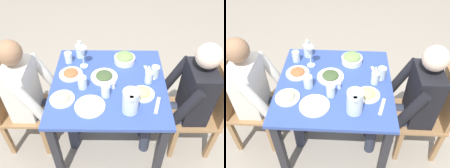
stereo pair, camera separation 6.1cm
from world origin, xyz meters
TOP-DOWN VIEW (x-y plane):
  - ground_plane at (0.00, 0.00)m, footprint 8.00×8.00m
  - dining_table at (0.00, 0.00)m, footprint 0.94×0.94m
  - chair_near at (-0.06, -0.83)m, footprint 0.40×0.40m
  - chair_far at (-0.03, 0.83)m, footprint 0.40×0.40m
  - diner_near at (-0.06, -0.63)m, footprint 0.48×0.53m
  - diner_far at (-0.03, 0.63)m, footprint 0.48×0.53m
  - water_pitcher at (-0.29, -0.16)m, footprint 0.16×0.12m
  - salad_bowl at (0.29, -0.14)m, footprint 0.19×0.19m
  - plate_beans at (-0.19, 0.35)m, footprint 0.19×0.19m
  - plate_rice_curry at (0.10, 0.33)m, footprint 0.20×0.20m
  - plate_fries at (-0.13, -0.27)m, footprint 0.19×0.19m
  - plate_yoghurt at (-0.27, 0.13)m, footprint 0.23×0.23m
  - plate_dolmas at (0.07, 0.04)m, footprint 0.23×0.23m
  - water_glass_near_right at (0.02, -0.33)m, footprint 0.07×0.07m
  - water_glass_far_left at (-0.05, 0.21)m, footprint 0.07×0.07m
  - water_glass_far_right at (-0.15, 0.02)m, footprint 0.07×0.07m
  - water_glass_center at (0.08, -0.39)m, footprint 0.07×0.07m
  - water_glass_by_pitcher at (0.28, 0.37)m, footprint 0.07×0.07m
  - wine_glass at (0.22, 0.23)m, footprint 0.08×0.08m
  - oil_carafe at (0.37, 0.27)m, footprint 0.08×0.08m
  - salt_shaker at (-0.06, -0.04)m, footprint 0.03×0.03m
  - fork_near at (0.14, -0.34)m, footprint 0.17×0.06m
  - knife_near at (0.13, -0.36)m, footprint 0.19×0.04m
  - fork_far at (-0.25, -0.37)m, footprint 0.17×0.07m

SIDE VIEW (x-z plane):
  - ground_plane at x=0.00m, z-range 0.00..0.00m
  - chair_near at x=-0.06m, z-range 0.05..0.91m
  - chair_far at x=-0.03m, z-range 0.05..0.91m
  - dining_table at x=0.00m, z-range 0.25..0.98m
  - diner_near at x=-0.06m, z-range 0.05..1.20m
  - diner_far at x=-0.03m, z-range 0.05..1.20m
  - fork_near at x=0.14m, z-range 0.73..0.74m
  - knife_near at x=0.13m, z-range 0.73..0.74m
  - fork_far at x=-0.25m, z-range 0.73..0.74m
  - plate_rice_curry at x=0.10m, z-range 0.73..0.77m
  - plate_dolmas at x=0.07m, z-range 0.73..0.77m
  - plate_beans at x=-0.19m, z-range 0.72..0.77m
  - plate_yoghurt at x=-0.27m, z-range 0.72..0.78m
  - plate_fries at x=-0.13m, z-range 0.72..0.78m
  - salt_shaker at x=-0.06m, z-range 0.73..0.79m
  - salad_bowl at x=0.29m, z-range 0.73..0.82m
  - water_glass_by_pitcher at x=0.28m, z-range 0.73..0.83m
  - water_glass_far_right at x=-0.15m, z-range 0.73..0.83m
  - water_glass_near_right at x=0.02m, z-range 0.73..0.83m
  - water_glass_center at x=0.08m, z-range 0.73..0.84m
  - water_glass_far_left at x=-0.05m, z-range 0.73..0.84m
  - oil_carafe at x=0.37m, z-range 0.71..0.87m
  - water_pitcher at x=-0.29m, z-range 0.73..0.92m
  - wine_glass at x=0.22m, z-range 0.78..0.97m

